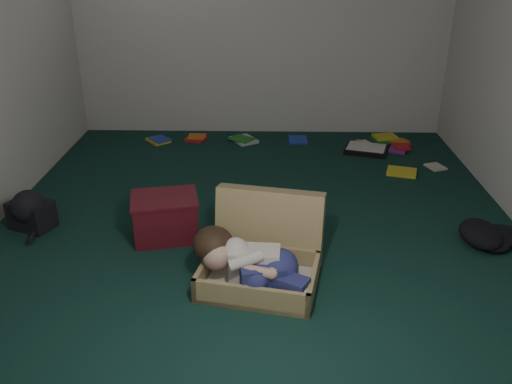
{
  "coord_description": "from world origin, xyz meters",
  "views": [
    {
      "loc": [
        0.08,
        -3.67,
        1.99
      ],
      "look_at": [
        0.0,
        -0.15,
        0.35
      ],
      "focal_mm": 38.0,
      "sensor_mm": 36.0,
      "label": 1
    }
  ],
  "objects": [
    {
      "name": "floor",
      "position": [
        0.0,
        0.0,
        0.0
      ],
      "size": [
        4.5,
        4.5,
        0.0
      ],
      "primitive_type": "plane",
      "color": "#102F28",
      "rests_on": "ground"
    },
    {
      "name": "wall_back",
      "position": [
        0.0,
        2.25,
        1.3
      ],
      "size": [
        4.5,
        0.0,
        4.5
      ],
      "primitive_type": "plane",
      "rotation": [
        1.57,
        0.0,
        0.0
      ],
      "color": "silver",
      "rests_on": "ground"
    },
    {
      "name": "wall_front",
      "position": [
        0.0,
        -2.25,
        1.3
      ],
      "size": [
        4.5,
        0.0,
        4.5
      ],
      "primitive_type": "plane",
      "rotation": [
        -1.57,
        0.0,
        0.0
      ],
      "color": "silver",
      "rests_on": "ground"
    },
    {
      "name": "suitcase",
      "position": [
        0.06,
        -0.68,
        0.16
      ],
      "size": [
        0.84,
        0.82,
        0.53
      ],
      "rotation": [
        0.0,
        0.0,
        -0.2
      ],
      "color": "tan",
      "rests_on": "floor"
    },
    {
      "name": "person",
      "position": [
        -0.02,
        -0.85,
        0.2
      ],
      "size": [
        0.75,
        0.48,
        0.33
      ],
      "rotation": [
        0.0,
        0.0,
        -0.2
      ],
      "color": "silver",
      "rests_on": "suitcase"
    },
    {
      "name": "maroon_bin",
      "position": [
        -0.66,
        -0.2,
        0.16
      ],
      "size": [
        0.54,
        0.46,
        0.32
      ],
      "rotation": [
        0.0,
        0.0,
        0.21
      ],
      "color": "#58111C",
      "rests_on": "floor"
    },
    {
      "name": "backpack",
      "position": [
        -1.7,
        -0.08,
        0.12
      ],
      "size": [
        0.47,
        0.43,
        0.23
      ],
      "primitive_type": null,
      "rotation": [
        0.0,
        0.0,
        -0.39
      ],
      "color": "black",
      "rests_on": "floor"
    },
    {
      "name": "clothing_pile",
      "position": [
        1.67,
        -0.24,
        0.07
      ],
      "size": [
        0.44,
        0.36,
        0.13
      ],
      "primitive_type": null,
      "rotation": [
        0.0,
        0.0,
        0.04
      ],
      "color": "black",
      "rests_on": "floor"
    },
    {
      "name": "paper_tray",
      "position": [
        1.1,
        1.61,
        0.03
      ],
      "size": [
        0.49,
        0.42,
        0.06
      ],
      "rotation": [
        0.0,
        0.0,
        -0.3
      ],
      "color": "black",
      "rests_on": "floor"
    },
    {
      "name": "book_scatter",
      "position": [
        0.68,
        1.71,
        0.01
      ],
      "size": [
        3.03,
        1.17,
        0.02
      ],
      "color": "yellow",
      "rests_on": "floor"
    }
  ]
}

